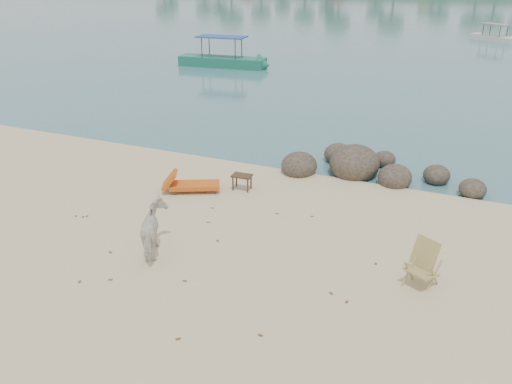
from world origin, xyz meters
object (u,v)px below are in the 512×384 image
boulders (360,167)px  lounge_chair (195,184)px  boat_near (222,41)px  cow (155,232)px  deck_chair (422,267)px  side_table (242,183)px

boulders → lounge_chair: (-4.33, -3.44, 0.05)m
lounge_chair → boat_near: bearing=88.4°
cow → boulders: bearing=-147.8°
cow → deck_chair: size_ratio=1.46×
side_table → boat_near: (-9.65, 18.01, 1.37)m
side_table → boat_near: bearing=115.0°
boulders → side_table: (-3.04, -2.78, 0.01)m
deck_chair → boat_near: (-15.27, 21.07, 1.12)m
lounge_chair → deck_chair: 7.32m
side_table → lounge_chair: size_ratio=0.32×
cow → lounge_chair: cow is taller
lounge_chair → boulders: bearing=12.8°
lounge_chair → boat_near: (-8.36, 18.68, 1.33)m
lounge_chair → cow: bearing=-101.1°
cow → deck_chair: cow is taller
boat_near → lounge_chair: bearing=-70.9°
boulders → boat_near: 19.88m
deck_chair → boat_near: 26.05m
cow → side_table: bearing=-126.7°
lounge_chair → boat_near: 20.51m
deck_chair → side_table: bearing=179.7°
side_table → boat_near: boat_near is taller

